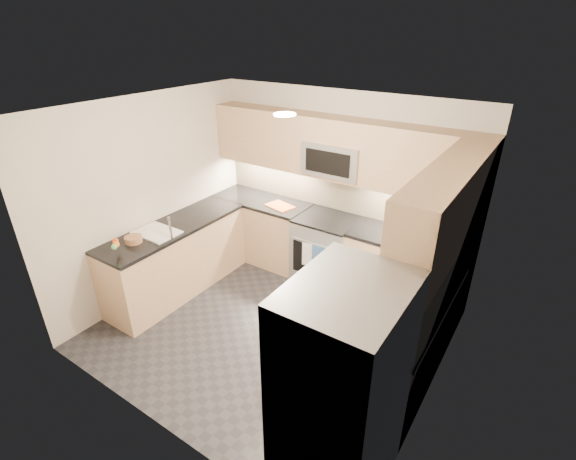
% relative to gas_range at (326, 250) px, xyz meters
% --- Properties ---
extents(floor, '(3.60, 3.20, 0.00)m').
position_rel_gas_range_xyz_m(floor, '(0.00, -1.28, -0.46)').
color(floor, '#242429').
rests_on(floor, ground).
extents(ceiling, '(3.60, 3.20, 0.02)m').
position_rel_gas_range_xyz_m(ceiling, '(0.00, -1.28, 2.04)').
color(ceiling, beige).
rests_on(ceiling, wall_back).
extents(wall_back, '(3.60, 0.02, 2.50)m').
position_rel_gas_range_xyz_m(wall_back, '(0.00, 0.32, 0.79)').
color(wall_back, beige).
rests_on(wall_back, floor).
extents(wall_front, '(3.60, 0.02, 2.50)m').
position_rel_gas_range_xyz_m(wall_front, '(0.00, -2.88, 0.79)').
color(wall_front, beige).
rests_on(wall_front, floor).
extents(wall_left, '(0.02, 3.20, 2.50)m').
position_rel_gas_range_xyz_m(wall_left, '(-1.80, -1.28, 0.79)').
color(wall_left, beige).
rests_on(wall_left, floor).
extents(wall_right, '(0.02, 3.20, 2.50)m').
position_rel_gas_range_xyz_m(wall_right, '(1.80, -1.28, 0.79)').
color(wall_right, beige).
rests_on(wall_right, floor).
extents(base_cab_back_left, '(1.42, 0.60, 0.90)m').
position_rel_gas_range_xyz_m(base_cab_back_left, '(-1.09, 0.02, -0.01)').
color(base_cab_back_left, tan).
rests_on(base_cab_back_left, floor).
extents(base_cab_back_right, '(1.42, 0.60, 0.90)m').
position_rel_gas_range_xyz_m(base_cab_back_right, '(1.09, 0.02, -0.01)').
color(base_cab_back_right, tan).
rests_on(base_cab_back_right, floor).
extents(base_cab_right, '(0.60, 1.70, 0.90)m').
position_rel_gas_range_xyz_m(base_cab_right, '(1.50, -1.12, -0.01)').
color(base_cab_right, tan).
rests_on(base_cab_right, floor).
extents(base_cab_peninsula, '(0.60, 2.00, 0.90)m').
position_rel_gas_range_xyz_m(base_cab_peninsula, '(-1.50, -1.28, -0.01)').
color(base_cab_peninsula, tan).
rests_on(base_cab_peninsula, floor).
extents(countertop_back_left, '(1.42, 0.63, 0.04)m').
position_rel_gas_range_xyz_m(countertop_back_left, '(-1.09, 0.02, 0.47)').
color(countertop_back_left, black).
rests_on(countertop_back_left, base_cab_back_left).
extents(countertop_back_right, '(1.42, 0.63, 0.04)m').
position_rel_gas_range_xyz_m(countertop_back_right, '(1.09, 0.02, 0.47)').
color(countertop_back_right, black).
rests_on(countertop_back_right, base_cab_back_right).
extents(countertop_right, '(0.63, 1.70, 0.04)m').
position_rel_gas_range_xyz_m(countertop_right, '(1.50, -1.12, 0.47)').
color(countertop_right, black).
rests_on(countertop_right, base_cab_right).
extents(countertop_peninsula, '(0.63, 2.00, 0.04)m').
position_rel_gas_range_xyz_m(countertop_peninsula, '(-1.50, -1.28, 0.47)').
color(countertop_peninsula, black).
rests_on(countertop_peninsula, base_cab_peninsula).
extents(upper_cab_back, '(3.60, 0.35, 0.75)m').
position_rel_gas_range_xyz_m(upper_cab_back, '(0.00, 0.15, 1.37)').
color(upper_cab_back, tan).
rests_on(upper_cab_back, wall_back).
extents(upper_cab_right, '(0.35, 1.95, 0.75)m').
position_rel_gas_range_xyz_m(upper_cab_right, '(1.62, -1.00, 1.37)').
color(upper_cab_right, tan).
rests_on(upper_cab_right, wall_right).
extents(backsplash_back, '(3.60, 0.01, 0.51)m').
position_rel_gas_range_xyz_m(backsplash_back, '(0.00, 0.32, 0.74)').
color(backsplash_back, tan).
rests_on(backsplash_back, wall_back).
extents(backsplash_right, '(0.01, 2.30, 0.51)m').
position_rel_gas_range_xyz_m(backsplash_right, '(1.80, -0.82, 0.74)').
color(backsplash_right, tan).
rests_on(backsplash_right, wall_right).
extents(gas_range, '(0.76, 0.65, 0.91)m').
position_rel_gas_range_xyz_m(gas_range, '(0.00, 0.00, 0.00)').
color(gas_range, '#AAAEB2').
rests_on(gas_range, floor).
extents(range_cooktop, '(0.76, 0.65, 0.03)m').
position_rel_gas_range_xyz_m(range_cooktop, '(0.00, 0.00, 0.46)').
color(range_cooktop, black).
rests_on(range_cooktop, gas_range).
extents(oven_door_glass, '(0.62, 0.02, 0.45)m').
position_rel_gas_range_xyz_m(oven_door_glass, '(0.00, -0.33, -0.01)').
color(oven_door_glass, black).
rests_on(oven_door_glass, gas_range).
extents(oven_handle, '(0.60, 0.02, 0.02)m').
position_rel_gas_range_xyz_m(oven_handle, '(0.00, -0.35, 0.26)').
color(oven_handle, '#B2B5BA').
rests_on(oven_handle, gas_range).
extents(microwave, '(0.76, 0.40, 0.40)m').
position_rel_gas_range_xyz_m(microwave, '(0.00, 0.12, 1.24)').
color(microwave, '#979A9E').
rests_on(microwave, upper_cab_back).
extents(microwave_door, '(0.60, 0.01, 0.28)m').
position_rel_gas_range_xyz_m(microwave_door, '(0.00, -0.08, 1.24)').
color(microwave_door, black).
rests_on(microwave_door, microwave).
extents(refrigerator, '(0.70, 0.90, 1.80)m').
position_rel_gas_range_xyz_m(refrigerator, '(1.45, -2.43, 0.45)').
color(refrigerator, '#92959A').
rests_on(refrigerator, floor).
extents(fridge_handle_left, '(0.02, 0.02, 1.20)m').
position_rel_gas_range_xyz_m(fridge_handle_left, '(1.08, -2.61, 0.49)').
color(fridge_handle_left, '#B2B5BA').
rests_on(fridge_handle_left, refrigerator).
extents(fridge_handle_right, '(0.02, 0.02, 1.20)m').
position_rel_gas_range_xyz_m(fridge_handle_right, '(1.08, -2.25, 0.49)').
color(fridge_handle_right, '#B2B5BA').
rests_on(fridge_handle_right, refrigerator).
extents(sink_basin, '(0.52, 0.38, 0.16)m').
position_rel_gas_range_xyz_m(sink_basin, '(-1.50, -1.53, 0.42)').
color(sink_basin, white).
rests_on(sink_basin, base_cab_peninsula).
extents(faucet, '(0.03, 0.03, 0.28)m').
position_rel_gas_range_xyz_m(faucet, '(-1.24, -1.53, 0.62)').
color(faucet, silver).
rests_on(faucet, countertop_peninsula).
extents(utensil_bowl, '(0.35, 0.35, 0.17)m').
position_rel_gas_range_xyz_m(utensil_bowl, '(1.40, -0.08, 0.57)').
color(utensil_bowl, '#56C554').
rests_on(utensil_bowl, countertop_back_right).
extents(cutting_board, '(0.42, 0.34, 0.01)m').
position_rel_gas_range_xyz_m(cutting_board, '(-0.73, -0.04, 0.49)').
color(cutting_board, '#CB4C13').
rests_on(cutting_board, countertop_back_left).
extents(fruit_basket, '(0.22, 0.22, 0.07)m').
position_rel_gas_range_xyz_m(fruit_basket, '(-1.54, -1.83, 0.52)').
color(fruit_basket, '#A7744E').
rests_on(fruit_basket, countertop_peninsula).
extents(fruit_apple, '(0.07, 0.07, 0.07)m').
position_rel_gas_range_xyz_m(fruit_apple, '(-1.54, -2.05, 0.60)').
color(fruit_apple, '#C74316').
rests_on(fruit_apple, fruit_basket).
extents(fruit_pear, '(0.06, 0.06, 0.06)m').
position_rel_gas_range_xyz_m(fruit_pear, '(-1.43, -2.14, 0.60)').
color(fruit_pear, '#5AB84E').
rests_on(fruit_pear, fruit_basket).
extents(dish_towel_check, '(0.17, 0.04, 0.32)m').
position_rel_gas_range_xyz_m(dish_towel_check, '(-0.06, -0.37, 0.10)').
color(dish_towel_check, white).
rests_on(dish_towel_check, oven_handle).
extents(dish_towel_blue, '(0.17, 0.02, 0.33)m').
position_rel_gas_range_xyz_m(dish_towel_blue, '(0.08, -0.37, 0.10)').
color(dish_towel_blue, '#32578A').
rests_on(dish_towel_blue, oven_handle).
extents(fruit_orange, '(0.07, 0.07, 0.07)m').
position_rel_gas_range_xyz_m(fruit_orange, '(-1.46, -2.10, 0.60)').
color(fruit_orange, orange).
rests_on(fruit_orange, fruit_basket).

